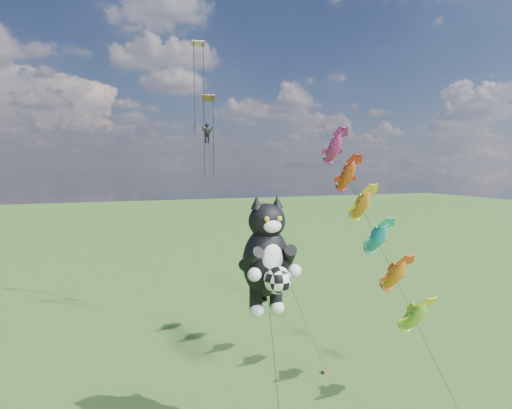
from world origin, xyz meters
name	(u,v)px	position (x,y,z in m)	size (l,w,h in m)	color
cat_kite_rig	(268,255)	(4.02, -0.08, 9.25)	(2.77, 4.25, 12.24)	brown
fish_windsock_rig	(369,222)	(12.79, 3.92, 10.01)	(1.12, 15.97, 17.82)	brown
parafoil_rig	(208,122)	(5.61, 18.38, 17.61)	(5.44, 16.92, 25.32)	brown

